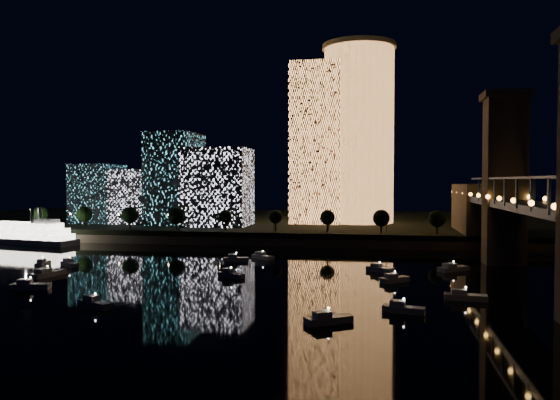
{
  "coord_description": "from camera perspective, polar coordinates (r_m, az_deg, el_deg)",
  "views": [
    {
      "loc": [
        29.33,
        -117.33,
        24.26
      ],
      "look_at": [
        -2.22,
        55.0,
        18.14
      ],
      "focal_mm": 35.0,
      "sensor_mm": 36.0,
      "label": 1
    }
  ],
  "objects": [
    {
      "name": "riverboat",
      "position": [
        234.03,
        -25.42,
        -3.25
      ],
      "size": [
        48.11,
        18.12,
        14.21
      ],
      "color": "silver",
      "rests_on": "ground"
    },
    {
      "name": "esplanade_trees",
      "position": [
        215.53,
        -6.94,
        -1.68
      ],
      "size": [
        166.18,
        6.85,
        8.92
      ],
      "color": "black",
      "rests_on": "far_bank"
    },
    {
      "name": "midrise_blocks",
      "position": [
        250.53,
        -11.91,
        1.32
      ],
      "size": [
        83.46,
        30.62,
        40.65
      ],
      "color": "white",
      "rests_on": "far_bank"
    },
    {
      "name": "tower_cylindrical",
      "position": [
        257.06,
        8.23,
        6.85
      ],
      "size": [
        34.0,
        34.0,
        81.96
      ],
      "color": "#FF9E51",
      "rests_on": "far_bank"
    },
    {
      "name": "far_bank",
      "position": [
        279.72,
        4.33,
        -2.47
      ],
      "size": [
        420.0,
        160.0,
        5.0
      ],
      "primitive_type": "cube",
      "color": "black",
      "rests_on": "ground"
    },
    {
      "name": "ground",
      "position": [
        123.35,
        -3.64,
        -9.35
      ],
      "size": [
        520.0,
        520.0,
        0.0
      ],
      "primitive_type": "plane",
      "color": "black",
      "rests_on": "ground"
    },
    {
      "name": "truss_bridge",
      "position": [
        126.45,
        26.75,
        -1.85
      ],
      "size": [
        13.0,
        266.0,
        50.0
      ],
      "color": "#18274D",
      "rests_on": "ground"
    },
    {
      "name": "tower_rectangular",
      "position": [
        252.78,
        3.87,
        5.86
      ],
      "size": [
        22.81,
        22.81,
        72.57
      ],
      "primitive_type": "cube",
      "color": "#FF9E51",
      "rests_on": "far_bank"
    },
    {
      "name": "motorboats",
      "position": [
        134.57,
        -3.95,
        -8.04
      ],
      "size": [
        120.37,
        79.4,
        2.78
      ],
      "color": "silver",
      "rests_on": "ground"
    },
    {
      "name": "seawall",
      "position": [
        202.76,
        2.0,
        -4.45
      ],
      "size": [
        420.0,
        6.0,
        3.0
      ],
      "primitive_type": "cube",
      "color": "#6B5E4C",
      "rests_on": "ground"
    },
    {
      "name": "street_lamps",
      "position": [
        221.14,
        -6.3,
        -1.96
      ],
      "size": [
        132.7,
        0.7,
        5.65
      ],
      "color": "black",
      "rests_on": "far_bank"
    }
  ]
}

